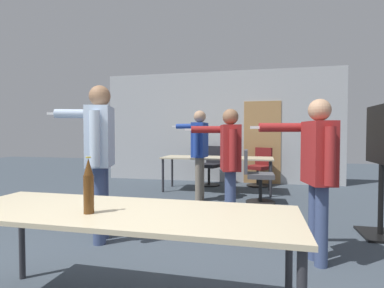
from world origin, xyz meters
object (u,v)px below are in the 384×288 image
object	(u,v)px
office_chair_far_left	(259,168)
person_near_casual	(229,156)
person_far_watching	(317,164)
beer_bottle	(88,187)
tv_screen	(382,156)
person_right_polo	(199,146)
office_chair_side_rolled	(211,167)
person_left_plaid	(99,148)
office_chair_mid_tucked	(256,178)

from	to	relation	value
office_chair_far_left	person_near_casual	bearing A→B (deg)	114.83
person_far_watching	beer_bottle	size ratio (longest dim) A/B	4.35
person_near_casual	person_far_watching	world-z (taller)	person_far_watching
tv_screen	person_right_polo	size ratio (longest dim) A/B	0.96
tv_screen	office_chair_far_left	size ratio (longest dim) A/B	1.77
person_right_polo	office_chair_side_rolled	size ratio (longest dim) A/B	1.78
person_left_plaid	office_chair_side_rolled	distance (m)	4.12
person_far_watching	office_chair_far_left	size ratio (longest dim) A/B	1.74
person_right_polo	office_chair_mid_tucked	distance (m)	1.18
person_near_casual	office_chair_mid_tucked	xyz separation A→B (m)	(0.33, 1.50, -0.49)
tv_screen	office_chair_side_rolled	world-z (taller)	tv_screen
person_near_casual	office_chair_far_left	xyz separation A→B (m)	(0.38, 3.32, -0.53)
person_right_polo	person_far_watching	bearing A→B (deg)	-140.70
person_far_watching	person_right_polo	bearing A→B (deg)	22.36
person_near_casual	beer_bottle	world-z (taller)	person_near_casual
person_far_watching	beer_bottle	world-z (taller)	person_far_watching
tv_screen	person_left_plaid	xyz separation A→B (m)	(-3.24, -0.91, 0.11)
beer_bottle	office_chair_far_left	bearing A→B (deg)	79.41
person_left_plaid	tv_screen	bearing A→B (deg)	-92.95
person_near_casual	person_far_watching	xyz separation A→B (m)	(0.93, -0.91, 0.01)
tv_screen	office_chair_side_rolled	size ratio (longest dim) A/B	1.71
office_chair_mid_tucked	person_right_polo	bearing A→B (deg)	-89.92
person_near_casual	person_far_watching	size ratio (longest dim) A/B	1.00
office_chair_mid_tucked	beer_bottle	bearing A→B (deg)	-17.02
person_left_plaid	office_chair_side_rolled	size ratio (longest dim) A/B	1.91
person_left_plaid	person_near_casual	bearing A→B (deg)	-77.44
person_near_casual	office_chair_mid_tucked	distance (m)	1.62
tv_screen	person_near_casual	size ratio (longest dim) A/B	1.02
office_chair_far_left	beer_bottle	distance (m)	5.70
office_chair_mid_tucked	beer_bottle	distance (m)	3.92
office_chair_side_rolled	person_near_casual	bearing A→B (deg)	124.66
person_left_plaid	office_chair_far_left	distance (m)	4.58
tv_screen	office_chair_far_left	xyz separation A→B (m)	(-1.45, 3.26, -0.55)
person_near_casual	beer_bottle	bearing A→B (deg)	150.65
office_chair_side_rolled	office_chair_mid_tucked	xyz separation A→B (m)	(1.11, -1.66, 0.01)
person_left_plaid	office_chair_side_rolled	xyz separation A→B (m)	(0.63, 4.02, -0.64)
person_left_plaid	beer_bottle	size ratio (longest dim) A/B	4.96
office_chair_far_left	office_chair_side_rolled	bearing A→B (deg)	38.67
tv_screen	office_chair_far_left	world-z (taller)	tv_screen
office_chair_far_left	beer_bottle	bearing A→B (deg)	110.78
office_chair_side_rolled	beer_bottle	world-z (taller)	beer_bottle
office_chair_far_left	person_far_watching	bearing A→B (deg)	128.82
person_right_polo	beer_bottle	distance (m)	3.73
person_near_casual	office_chair_far_left	bearing A→B (deg)	-19.54
person_left_plaid	office_chair_mid_tucked	size ratio (longest dim) A/B	1.88
person_left_plaid	person_far_watching	world-z (taller)	person_left_plaid
person_left_plaid	office_chair_far_left	xyz separation A→B (m)	(1.79, 4.17, -0.67)
person_far_watching	beer_bottle	distance (m)	2.09
person_near_casual	office_chair_side_rolled	xyz separation A→B (m)	(-0.78, 3.17, -0.50)
tv_screen	person_right_polo	xyz separation A→B (m)	(-2.54, 1.41, 0.04)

